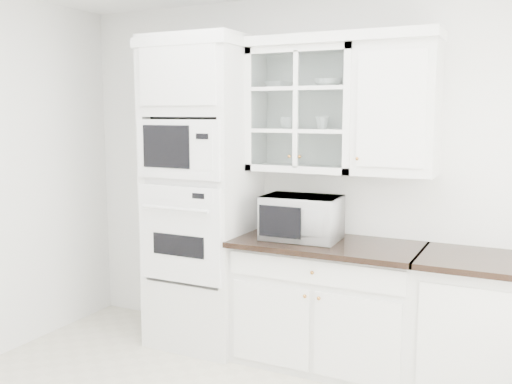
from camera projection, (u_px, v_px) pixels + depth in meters
The scene contains 12 objects.
room_shell at pixel (223, 121), 3.17m from camera, with size 4.00×3.50×2.70m.
oven_column at pixel (202, 194), 4.45m from camera, with size 0.76×0.68×2.40m.
base_cabinet_run at pixel (327, 303), 4.13m from camera, with size 1.32×0.67×0.92m.
extra_base_cabinet at pixel (474, 325), 3.69m from camera, with size 0.72×0.67×0.92m.
upper_cabinet_glass at pixel (304, 110), 4.17m from camera, with size 0.80×0.33×0.90m.
upper_cabinet_solid at pixel (397, 109), 3.87m from camera, with size 0.55×0.33×0.90m, color white.
crown_molding at pixel (290, 42), 4.13m from camera, with size 2.14×0.38×0.07m, color white.
countertop_microwave at pixel (302, 217), 4.13m from camera, with size 0.54×0.45×0.32m, color white.
bowl_a at pixel (280, 85), 4.24m from camera, with size 0.21×0.21×0.05m, color white.
bowl_b at pixel (328, 83), 4.07m from camera, with size 0.19×0.19×0.06m, color white.
cup_a at pixel (288, 123), 4.23m from camera, with size 0.11×0.11×0.09m, color white.
cup_b at pixel (322, 123), 4.14m from camera, with size 0.10×0.10×0.10m, color white.
Camera 1 is at (1.58, -2.35, 1.82)m, focal length 40.00 mm.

